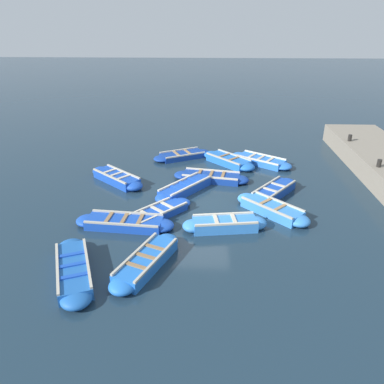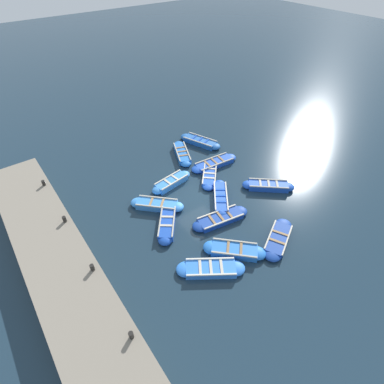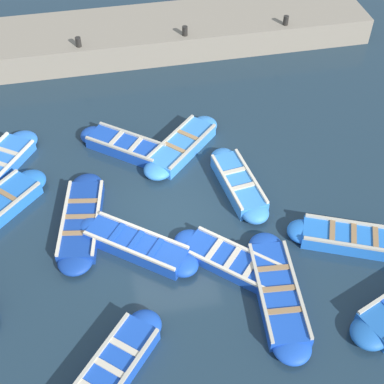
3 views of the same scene
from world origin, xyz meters
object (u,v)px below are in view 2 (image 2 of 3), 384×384
boat_outer_right (214,163)px  boat_end_of_row (234,250)px  boat_outer_left (268,186)px  boat_bow_out (278,239)px  boat_alongside (210,175)px  boat_stern_in (211,269)px  bollard_south (44,183)px  boat_tucked (182,153)px  boat_near_quay (157,205)px  boat_drifting (200,142)px  bollard_north (131,335)px  boat_broadside (220,219)px  boat_centre (171,182)px  bollard_mid_north (92,268)px  bollard_mid_south (64,219)px  boat_mid_row (221,198)px  boat_far_corner (167,223)px

boat_outer_right → boat_end_of_row: boat_end_of_row is taller
boat_outer_left → boat_bow_out: (-2.93, -3.46, -0.06)m
boat_alongside → boat_end_of_row: bearing=-117.7°
boat_stern_in → bollard_south: size_ratio=9.80×
boat_tucked → boat_stern_in: 10.47m
boat_near_quay → boat_bow_out: bearing=-57.7°
boat_tucked → bollard_south: bollard_south is taller
bollard_south → boat_drifting: bearing=-3.5°
boat_outer_right → bollard_north: size_ratio=10.96×
boat_broadside → boat_outer_left: (4.51, 0.37, 0.04)m
boat_centre → boat_near_quay: 2.34m
boat_stern_in → boat_near_quay: size_ratio=1.14×
boat_end_of_row → bollard_north: bearing=-170.1°
boat_tucked → boat_bow_out: size_ratio=1.02×
boat_alongside → boat_near_quay: boat_near_quay is taller
boat_tucked → bollard_mid_north: (-9.68, -6.47, 0.99)m
bollard_south → bollard_mid_north: bearing=-90.0°
boat_stern_in → bollard_mid_south: (-4.90, 6.71, 1.02)m
boat_broadside → bollard_south: size_ratio=10.71×
boat_mid_row → boat_broadside: size_ratio=0.87×
boat_broadside → boat_far_corner: bearing=150.9°
boat_outer_right → bollard_south: 11.52m
boat_far_corner → boat_near_quay: bearing=78.5°
boat_mid_row → boat_bow_out: size_ratio=0.95×
boat_far_corner → bollard_mid_south: 5.66m
boat_far_corner → boat_mid_row: bearing=-2.8°
boat_outer_left → boat_end_of_row: 6.05m
boat_outer_right → boat_outer_left: bearing=-73.5°
boat_bow_out → boat_near_quay: (-4.01, 6.33, 0.05)m
boat_mid_row → boat_tucked: size_ratio=0.94×
boat_end_of_row → boat_near_quay: bearing=105.1°
boat_outer_left → boat_mid_row: bearing=163.5°
boat_outer_left → bollard_north: (-12.10, -3.76, 0.98)m
boat_outer_left → boat_stern_in: size_ratio=0.91×
boat_alongside → bollard_north: bearing=-144.0°
boat_outer_left → boat_bow_out: size_ratio=0.91×
boat_far_corner → bollard_mid_north: bollard_mid_north is taller
boat_centre → bollard_south: bearing=152.6°
boat_broadside → boat_stern_in: bearing=-138.6°
bollard_north → boat_near_quay: bearing=52.1°
boat_broadside → bollard_mid_south: bearing=150.2°
boat_alongside → bollard_north: size_ratio=8.65×
bollard_mid_south → boat_tucked: bearing=15.1°
boat_outer_left → boat_far_corner: boat_outer_left is taller
boat_stern_in → boat_alongside: boat_stern_in is taller
boat_bow_out → boat_drifting: (2.67, 10.58, 0.05)m
boat_stern_in → bollard_mid_north: (-4.90, 2.84, 1.02)m
boat_outer_right → boat_near_quay: bearing=-167.3°
bollard_south → boat_tucked: bearing=-7.5°
bollard_north → boat_bow_out: bearing=1.9°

